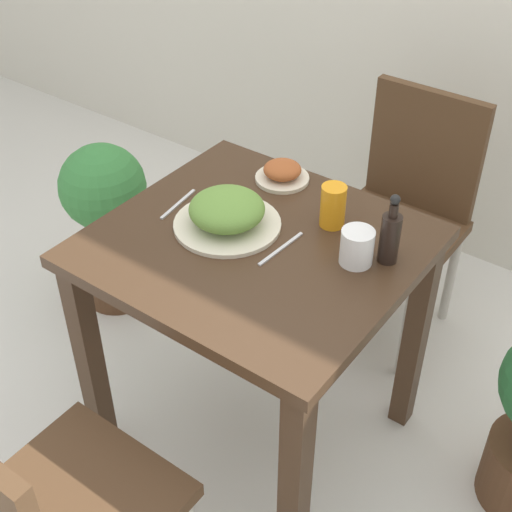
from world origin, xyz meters
TOP-DOWN VIEW (x-y plane):
  - ground_plane at (0.00, 0.00)m, footprint 16.00×16.00m
  - dining_table at (0.00, 0.00)m, footprint 0.81×0.75m
  - chair_far at (0.08, 0.76)m, footprint 0.42×0.42m
  - food_plate at (-0.10, 0.01)m, footprint 0.29×0.29m
  - side_plate at (-0.11, 0.29)m, footprint 0.16×0.16m
  - drink_cup at (0.25, 0.08)m, footprint 0.08×0.08m
  - juice_glass at (0.12, 0.18)m, footprint 0.07×0.07m
  - sauce_bottle at (0.31, 0.13)m, footprint 0.05×0.05m
  - fork_utensil at (-0.27, 0.01)m, footprint 0.03×0.16m
  - spoon_utensil at (0.07, 0.01)m, footprint 0.02×0.18m
  - potted_plant_left at (-0.84, 0.22)m, footprint 0.31×0.31m

SIDE VIEW (x-z plane):
  - ground_plane at x=0.00m, z-range 0.00..0.00m
  - potted_plant_left at x=-0.84m, z-range 0.04..0.70m
  - chair_far at x=0.08m, z-range 0.05..0.93m
  - dining_table at x=0.00m, z-range 0.24..1.00m
  - fork_utensil at x=-0.27m, z-range 0.76..0.77m
  - spoon_utensil at x=0.07m, z-range 0.76..0.77m
  - side_plate at x=-0.11m, z-range 0.76..0.82m
  - food_plate at x=-0.10m, z-range 0.76..0.86m
  - drink_cup at x=0.25m, z-range 0.76..0.86m
  - juice_glass at x=0.12m, z-range 0.76..0.88m
  - sauce_bottle at x=0.31m, z-range 0.74..0.93m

